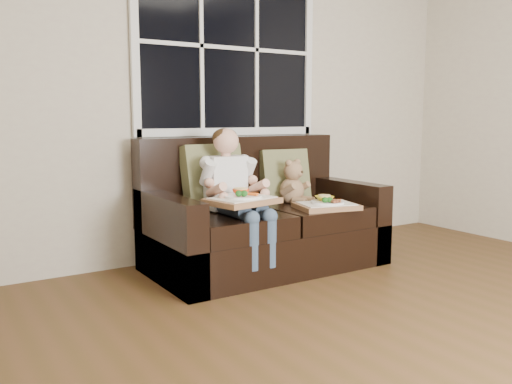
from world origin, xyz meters
TOP-DOWN VIEW (x-y plane):
  - ground at (0.00, 0.00)m, footprint 5.00×5.00m
  - window_back at (-0.06, 2.48)m, footprint 1.62×0.04m
  - loveseat at (-0.06, 2.02)m, footprint 1.70×0.92m
  - pillow_left at (-0.38, 2.17)m, footprint 0.47×0.23m
  - pillow_right at (0.27, 2.17)m, footprint 0.42×0.23m
  - child at (-0.36, 1.90)m, footprint 0.40×0.60m
  - teddy_bear at (0.24, 2.02)m, footprint 0.24×0.29m
  - tray_left at (-0.42, 1.69)m, footprint 0.49×0.41m
  - tray_right at (0.28, 1.67)m, footprint 0.49×0.41m

SIDE VIEW (x-z plane):
  - ground at x=0.00m, z-range 0.00..0.00m
  - loveseat at x=-0.06m, z-range -0.17..0.79m
  - tray_right at x=0.28m, z-range 0.43..0.53m
  - tray_left at x=-0.42m, z-range 0.53..0.63m
  - teddy_bear at x=0.24m, z-range 0.41..0.77m
  - pillow_right at x=0.27m, z-range 0.44..0.86m
  - child at x=-0.36m, z-range 0.20..1.10m
  - pillow_left at x=-0.38m, z-range 0.44..0.92m
  - window_back at x=-0.06m, z-range 0.96..2.33m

